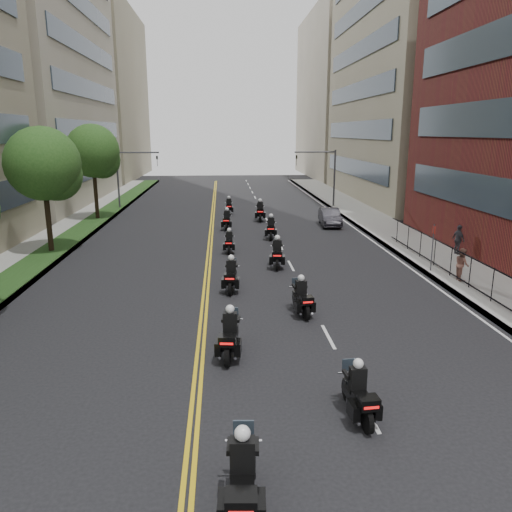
{
  "coord_description": "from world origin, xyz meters",
  "views": [
    {
      "loc": [
        -0.63,
        -6.83,
        7.33
      ],
      "look_at": [
        0.86,
        14.64,
        1.95
      ],
      "focal_mm": 35.0,
      "sensor_mm": 36.0,
      "label": 1
    }
  ],
  "objects_px": {
    "motorcycle_6": "(229,243)",
    "motorcycle_1": "(359,395)",
    "motorcycle_5": "(277,255)",
    "motorcycle_7": "(271,229)",
    "motorcycle_4": "(231,277)",
    "motorcycle_8": "(227,221)",
    "pedestrian_c": "(458,240)",
    "motorcycle_9": "(260,212)",
    "pedestrian_b": "(462,264)",
    "motorcycle_2": "(230,337)",
    "motorcycle_0": "(243,482)",
    "motorcycle_10": "(229,207)",
    "parked_sedan": "(330,217)",
    "motorcycle_3": "(302,299)"
  },
  "relations": [
    {
      "from": "motorcycle_6",
      "to": "motorcycle_1",
      "type": "bearing_deg",
      "value": -77.52
    },
    {
      "from": "motorcycle_5",
      "to": "motorcycle_7",
      "type": "bearing_deg",
      "value": 93.41
    },
    {
      "from": "motorcycle_4",
      "to": "motorcycle_8",
      "type": "xyz_separation_m",
      "value": [
        -0.01,
        15.26,
        -0.01
      ]
    },
    {
      "from": "motorcycle_7",
      "to": "pedestrian_c",
      "type": "height_order",
      "value": "pedestrian_c"
    },
    {
      "from": "motorcycle_9",
      "to": "motorcycle_7",
      "type": "bearing_deg",
      "value": -84.75
    },
    {
      "from": "motorcycle_6",
      "to": "pedestrian_b",
      "type": "relative_size",
      "value": 1.29
    },
    {
      "from": "motorcycle_2",
      "to": "motorcycle_5",
      "type": "bearing_deg",
      "value": 82.85
    },
    {
      "from": "motorcycle_6",
      "to": "motorcycle_0",
      "type": "bearing_deg",
      "value": -87.04
    },
    {
      "from": "motorcycle_9",
      "to": "motorcycle_10",
      "type": "height_order",
      "value": "motorcycle_9"
    },
    {
      "from": "parked_sedan",
      "to": "motorcycle_10",
      "type": "bearing_deg",
      "value": 145.66
    },
    {
      "from": "motorcycle_0",
      "to": "motorcycle_5",
      "type": "distance_m",
      "value": 18.53
    },
    {
      "from": "motorcycle_2",
      "to": "motorcycle_5",
      "type": "height_order",
      "value": "motorcycle_5"
    },
    {
      "from": "motorcycle_0",
      "to": "motorcycle_8",
      "type": "height_order",
      "value": "motorcycle_0"
    },
    {
      "from": "motorcycle_5",
      "to": "motorcycle_8",
      "type": "relative_size",
      "value": 1.06
    },
    {
      "from": "motorcycle_2",
      "to": "motorcycle_4",
      "type": "relative_size",
      "value": 1.03
    },
    {
      "from": "motorcycle_1",
      "to": "pedestrian_b",
      "type": "distance_m",
      "value": 14.25
    },
    {
      "from": "motorcycle_5",
      "to": "motorcycle_10",
      "type": "distance_m",
      "value": 18.74
    },
    {
      "from": "motorcycle_3",
      "to": "motorcycle_10",
      "type": "distance_m",
      "value": 26.11
    },
    {
      "from": "motorcycle_5",
      "to": "parked_sedan",
      "type": "bearing_deg",
      "value": 71.91
    },
    {
      "from": "motorcycle_3",
      "to": "motorcycle_5",
      "type": "xyz_separation_m",
      "value": [
        -0.19,
        7.39,
        0.05
      ]
    },
    {
      "from": "motorcycle_7",
      "to": "motorcycle_9",
      "type": "relative_size",
      "value": 0.94
    },
    {
      "from": "motorcycle_6",
      "to": "pedestrian_c",
      "type": "height_order",
      "value": "pedestrian_c"
    },
    {
      "from": "motorcycle_7",
      "to": "parked_sedan",
      "type": "relative_size",
      "value": 0.57
    },
    {
      "from": "motorcycle_10",
      "to": "parked_sedan",
      "type": "distance_m",
      "value": 10.17
    },
    {
      "from": "motorcycle_8",
      "to": "motorcycle_10",
      "type": "bearing_deg",
      "value": 92.52
    },
    {
      "from": "motorcycle_1",
      "to": "motorcycle_10",
      "type": "distance_m",
      "value": 33.82
    },
    {
      "from": "motorcycle_9",
      "to": "pedestrian_b",
      "type": "bearing_deg",
      "value": -61.33
    },
    {
      "from": "motorcycle_2",
      "to": "pedestrian_b",
      "type": "height_order",
      "value": "motorcycle_2"
    },
    {
      "from": "motorcycle_6",
      "to": "motorcycle_10",
      "type": "height_order",
      "value": "motorcycle_10"
    },
    {
      "from": "motorcycle_10",
      "to": "pedestrian_c",
      "type": "bearing_deg",
      "value": -51.05
    },
    {
      "from": "parked_sedan",
      "to": "pedestrian_b",
      "type": "xyz_separation_m",
      "value": [
        3.2,
        -15.84,
        0.27
      ]
    },
    {
      "from": "motorcycle_1",
      "to": "motorcycle_3",
      "type": "bearing_deg",
      "value": 87.44
    },
    {
      "from": "motorcycle_5",
      "to": "motorcycle_1",
      "type": "bearing_deg",
      "value": -81.8
    },
    {
      "from": "motorcycle_2",
      "to": "motorcycle_4",
      "type": "height_order",
      "value": "motorcycle_2"
    },
    {
      "from": "motorcycle_2",
      "to": "motorcycle_4",
      "type": "distance_m",
      "value": 7.14
    },
    {
      "from": "motorcycle_3",
      "to": "motorcycle_7",
      "type": "relative_size",
      "value": 0.94
    },
    {
      "from": "motorcycle_5",
      "to": "motorcycle_7",
      "type": "xyz_separation_m",
      "value": [
        0.4,
        7.6,
        -0.02
      ]
    },
    {
      "from": "motorcycle_3",
      "to": "motorcycle_7",
      "type": "distance_m",
      "value": 14.99
    },
    {
      "from": "motorcycle_5",
      "to": "pedestrian_b",
      "type": "relative_size",
      "value": 1.51
    },
    {
      "from": "motorcycle_0",
      "to": "parked_sedan",
      "type": "height_order",
      "value": "motorcycle_0"
    },
    {
      "from": "motorcycle_3",
      "to": "pedestrian_b",
      "type": "bearing_deg",
      "value": 17.27
    },
    {
      "from": "motorcycle_4",
      "to": "pedestrian_c",
      "type": "bearing_deg",
      "value": 27.63
    },
    {
      "from": "motorcycle_1",
      "to": "motorcycle_8",
      "type": "distance_m",
      "value": 26.5
    },
    {
      "from": "motorcycle_5",
      "to": "motorcycle_9",
      "type": "bearing_deg",
      "value": 95.67
    },
    {
      "from": "motorcycle_1",
      "to": "motorcycle_9",
      "type": "relative_size",
      "value": 0.87
    },
    {
      "from": "motorcycle_0",
      "to": "parked_sedan",
      "type": "relative_size",
      "value": 0.61
    },
    {
      "from": "parked_sedan",
      "to": "motorcycle_1",
      "type": "bearing_deg",
      "value": -96.62
    },
    {
      "from": "motorcycle_6",
      "to": "pedestrian_b",
      "type": "xyz_separation_m",
      "value": [
        11.4,
        -7.26,
        0.35
      ]
    },
    {
      "from": "motorcycle_7",
      "to": "motorcycle_2",
      "type": "bearing_deg",
      "value": -93.5
    },
    {
      "from": "parked_sedan",
      "to": "motorcycle_4",
      "type": "bearing_deg",
      "value": -112.76
    }
  ]
}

